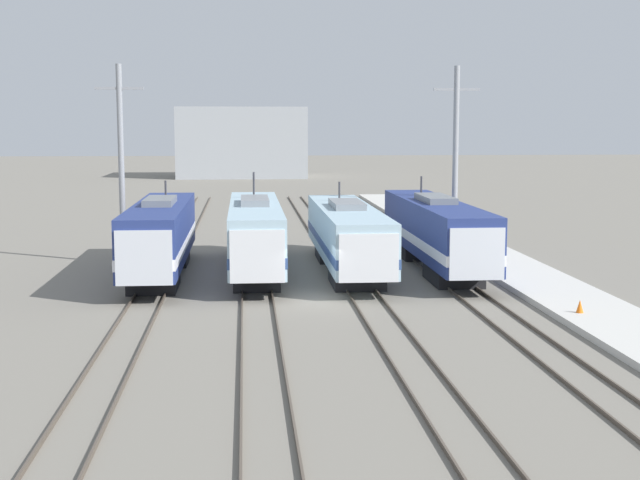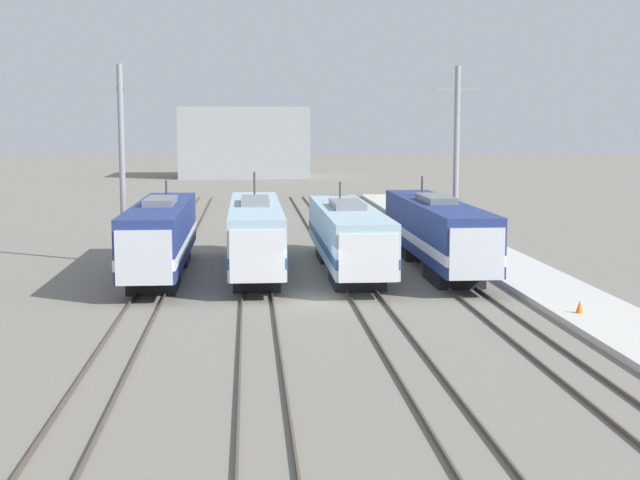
% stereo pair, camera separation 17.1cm
% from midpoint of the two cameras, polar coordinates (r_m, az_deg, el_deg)
% --- Properties ---
extents(ground_plane, '(400.00, 400.00, 0.00)m').
position_cam_midpoint_polar(ground_plane, '(41.86, -0.61, -3.89)').
color(ground_plane, slate).
extents(rail_pair_far_left, '(1.51, 120.00, 0.15)m').
position_cam_midpoint_polar(rail_pair_far_left, '(42.00, -11.16, -3.89)').
color(rail_pair_far_left, '#4C4238').
rests_on(rail_pair_far_left, ground_plane).
extents(rail_pair_center_left, '(1.51, 120.00, 0.15)m').
position_cam_midpoint_polar(rail_pair_center_left, '(41.74, -4.13, -3.84)').
color(rail_pair_center_left, '#4C4238').
rests_on(rail_pair_center_left, ground_plane).
extents(rail_pair_center_right, '(1.51, 120.00, 0.15)m').
position_cam_midpoint_polar(rail_pair_center_right, '(42.11, 2.88, -3.73)').
color(rail_pair_center_right, '#4C4238').
rests_on(rail_pair_center_right, ground_plane).
extents(rail_pair_far_right, '(1.51, 120.00, 0.15)m').
position_cam_midpoint_polar(rail_pair_far_right, '(43.09, 9.66, -3.57)').
color(rail_pair_far_right, '#4C4238').
rests_on(rail_pair_far_right, ground_plane).
extents(locomotive_far_left, '(2.83, 16.71, 4.98)m').
position_cam_midpoint_polar(locomotive_far_left, '(48.66, -10.31, 0.19)').
color(locomotive_far_left, black).
rests_on(locomotive_far_left, ground_plane).
extents(locomotive_center_left, '(2.80, 17.57, 5.40)m').
position_cam_midpoint_polar(locomotive_center_left, '(49.14, -4.27, 0.32)').
color(locomotive_center_left, '#232326').
rests_on(locomotive_center_left, ground_plane).
extents(locomotive_center_right, '(3.07, 17.92, 4.80)m').
position_cam_midpoint_polar(locomotive_center_right, '(49.43, 1.68, 0.25)').
color(locomotive_center_right, '#232326').
rests_on(locomotive_center_right, ground_plane).
extents(locomotive_far_right, '(2.89, 18.65, 5.06)m').
position_cam_midpoint_polar(locomotive_far_right, '(50.66, 7.40, 0.50)').
color(locomotive_far_right, black).
rests_on(locomotive_far_right, ground_plane).
extents(catenary_tower_left, '(2.82, 0.34, 11.70)m').
position_cam_midpoint_polar(catenary_tower_left, '(53.70, -12.70, 4.94)').
color(catenary_tower_left, gray).
rests_on(catenary_tower_left, ground_plane).
extents(catenary_tower_right, '(2.82, 0.34, 11.70)m').
position_cam_midpoint_polar(catenary_tower_right, '(54.69, 8.57, 5.08)').
color(catenary_tower_right, gray).
rests_on(catenary_tower_right, ground_plane).
extents(platform, '(4.00, 120.00, 0.29)m').
position_cam_midpoint_polar(platform, '(44.33, 14.99, -3.32)').
color(platform, beige).
rests_on(platform, ground_plane).
extents(traffic_cone, '(0.31, 0.31, 0.55)m').
position_cam_midpoint_polar(traffic_cone, '(39.27, 16.17, -4.09)').
color(traffic_cone, orange).
rests_on(traffic_cone, platform).
extents(depot_building, '(20.01, 14.07, 10.93)m').
position_cam_midpoint_polar(depot_building, '(142.37, -5.06, 6.25)').
color(depot_building, '#9EA3A8').
rests_on(depot_building, ground_plane).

